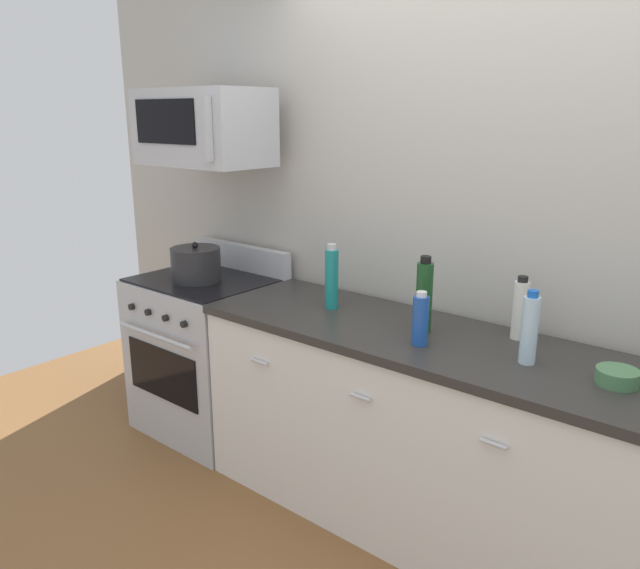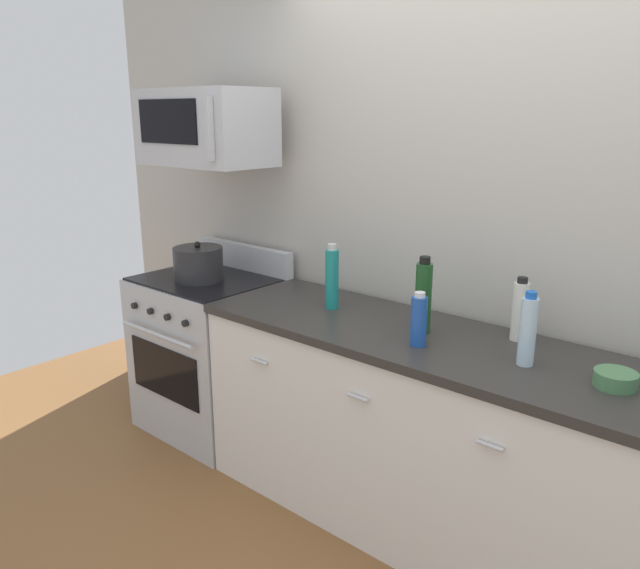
% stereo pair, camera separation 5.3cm
% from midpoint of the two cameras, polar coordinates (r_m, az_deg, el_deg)
% --- Properties ---
extents(ground_plane, '(6.68, 6.68, 0.00)m').
position_cam_midpoint_polar(ground_plane, '(3.01, 11.58, -22.09)').
color(ground_plane, brown).
extents(back_wall, '(5.56, 0.10, 2.70)m').
position_cam_midpoint_polar(back_wall, '(2.80, 17.08, 5.20)').
color(back_wall, '#B7B2A8').
rests_on(back_wall, ground_plane).
extents(counter_unit, '(2.47, 0.66, 0.92)m').
position_cam_midpoint_polar(counter_unit, '(2.75, 12.11, -14.48)').
color(counter_unit, silver).
rests_on(counter_unit, ground_plane).
extents(range_oven, '(0.76, 0.69, 1.07)m').
position_cam_midpoint_polar(range_oven, '(3.68, -10.75, -6.27)').
color(range_oven, '#B7BABF').
rests_on(range_oven, ground_plane).
extents(microwave, '(0.74, 0.44, 0.40)m').
position_cam_midpoint_polar(microwave, '(3.45, -11.27, 14.12)').
color(microwave, '#B7BABF').
extents(bottle_wine_green, '(0.07, 0.07, 0.33)m').
position_cam_midpoint_polar(bottle_wine_green, '(2.63, 9.08, -1.06)').
color(bottle_wine_green, '#19471E').
rests_on(bottle_wine_green, countertop_slab).
extents(bottle_sparkling_teal, '(0.06, 0.06, 0.31)m').
position_cam_midpoint_polar(bottle_sparkling_teal, '(2.91, 0.58, 0.61)').
color(bottle_sparkling_teal, '#197F7A').
rests_on(bottle_sparkling_teal, countertop_slab).
extents(bottle_vinegar_white, '(0.06, 0.06, 0.27)m').
position_cam_midpoint_polar(bottle_vinegar_white, '(2.65, 17.56, -2.20)').
color(bottle_vinegar_white, silver).
rests_on(bottle_vinegar_white, countertop_slab).
extents(bottle_water_clear, '(0.06, 0.06, 0.28)m').
position_cam_midpoint_polar(bottle_water_clear, '(2.40, 18.29, -3.95)').
color(bottle_water_clear, silver).
rests_on(bottle_water_clear, countertop_slab).
extents(bottle_soda_blue, '(0.07, 0.07, 0.22)m').
position_cam_midpoint_polar(bottle_soda_blue, '(2.49, 8.71, -3.26)').
color(bottle_soda_blue, '#1E4CA5').
rests_on(bottle_soda_blue, countertop_slab).
extents(bowl_green_glaze, '(0.14, 0.14, 0.05)m').
position_cam_midpoint_polar(bowl_green_glaze, '(2.36, 25.31, -7.73)').
color(bowl_green_glaze, '#477A4C').
rests_on(bowl_green_glaze, countertop_slab).
extents(stockpot, '(0.27, 0.27, 0.22)m').
position_cam_midpoint_polar(stockpot, '(3.48, -11.88, 1.86)').
color(stockpot, '#262628').
rests_on(stockpot, range_oven).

